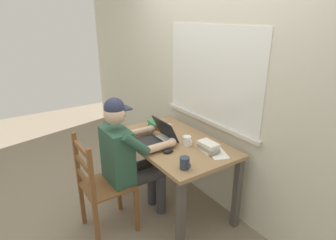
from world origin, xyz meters
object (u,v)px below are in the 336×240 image
Objects in this scene: wooden_chair at (101,186)px; laptop at (157,138)px; coffee_mug_white at (187,141)px; desk at (174,151)px; coffee_mug_dark at (185,163)px; coffee_mug_spare at (168,129)px; computer_mouse at (168,151)px; book_stack_side at (208,147)px; seated_person at (128,155)px; book_stack_main at (157,124)px.

laptop is at bearing 88.07° from wooden_chair.
wooden_chair is 0.88m from coffee_mug_white.
desk is 0.55m from coffee_mug_dark.
coffee_mug_dark is (0.56, 0.50, 0.33)m from wooden_chair.
coffee_mug_dark is at bearing -23.15° from coffee_mug_spare.
computer_mouse is 0.44m from coffee_mug_spare.
book_stack_side is (0.21, 0.08, 0.00)m from coffee_mug_white.
laptop is 0.29m from coffee_mug_white.
desk is at bearing -160.29° from book_stack_side.
desk is 5.85× the size of book_stack_side.
laptop reaches higher than coffee_mug_dark.
seated_person is 6.03× the size of book_stack_side.
wooden_chair is 8.01× the size of coffee_mug_white.
coffee_mug_dark is 0.59× the size of book_stack_main.
book_stack_side is at bearing 52.50° from seated_person.
coffee_mug_white is at bearing 97.97° from computer_mouse.
computer_mouse is at bearing -82.03° from coffee_mug_white.
coffee_mug_spare reaches higher than computer_mouse.
book_stack_main is at bearing 148.28° from laptop.
coffee_mug_white is at bearing -160.24° from book_stack_side.
coffee_mug_dark reaches higher than book_stack_side.
book_stack_side is (0.44, 0.85, 0.33)m from wooden_chair.
coffee_mug_white is at bearing 0.57° from book_stack_main.
laptop is (-0.07, -0.15, 0.16)m from desk.
coffee_mug_white is at bearing 65.32° from seated_person.
wooden_chair is (-0.09, -0.73, -0.17)m from desk.
wooden_chair reaches higher than book_stack_side.
coffee_mug_spare is at bearing 101.56° from seated_person.
coffee_mug_dark reaches higher than computer_mouse.
seated_person is 0.38m from computer_mouse.
coffee_mug_spare is (-0.66, 0.28, -0.00)m from coffee_mug_dark.
seated_person is 10.11× the size of coffee_mug_spare.
wooden_chair is 2.89× the size of laptop.
wooden_chair is 8.14× the size of coffee_mug_dark.
laptop is (0.02, 0.29, 0.11)m from seated_person.
book_stack_side is (0.44, 0.57, 0.10)m from seated_person.
coffee_mug_dark is at bearing -71.27° from book_stack_side.
wooden_chair is at bearing -96.71° from desk.
book_stack_side is (-0.12, 0.35, -0.00)m from coffee_mug_dark.
coffee_mug_spare is at bearing 178.91° from coffee_mug_white.
desk is 3.70× the size of laptop.
laptop is at bearing 86.21° from seated_person.
seated_person is at bearing -127.50° from book_stack_side.
book_stack_main is at bearing -176.67° from coffee_mug_spare.
computer_mouse is at bearing -33.18° from coffee_mug_spare.
laptop is 3.30× the size of computer_mouse.
coffee_mug_spare reaches higher than book_stack_side.
wooden_chair is 4.79× the size of book_stack_main.
seated_person reaches higher than computer_mouse.
coffee_mug_white reaches higher than book_stack_main.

